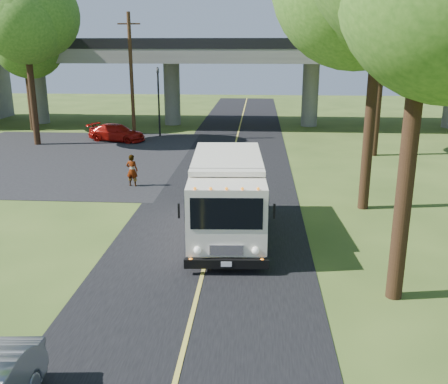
# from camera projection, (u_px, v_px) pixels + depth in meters

# --- Properties ---
(ground) EXTENTS (120.00, 120.00, 0.00)m
(ground) POSITION_uv_depth(u_px,v_px,m) (194.00, 308.00, 13.40)
(ground) COLOR #384F1C
(ground) RESTS_ON ground
(road) EXTENTS (7.00, 90.00, 0.02)m
(road) POSITION_uv_depth(u_px,v_px,m) (222.00, 198.00, 22.96)
(road) COLOR black
(road) RESTS_ON ground
(parking_lot) EXTENTS (16.00, 18.00, 0.01)m
(parking_lot) POSITION_uv_depth(u_px,v_px,m) (57.00, 157.00, 31.36)
(parking_lot) COLOR black
(parking_lot) RESTS_ON ground
(lane_line) EXTENTS (0.12, 90.00, 0.01)m
(lane_line) POSITION_uv_depth(u_px,v_px,m) (222.00, 198.00, 22.96)
(lane_line) COLOR gold
(lane_line) RESTS_ON road
(overpass) EXTENTS (54.00, 10.00, 7.30)m
(overpass) POSITION_uv_depth(u_px,v_px,m) (241.00, 72.00, 42.73)
(overpass) COLOR slate
(overpass) RESTS_ON ground
(traffic_signal) EXTENTS (0.18, 0.22, 5.20)m
(traffic_signal) POSITION_uv_depth(u_px,v_px,m) (158.00, 94.00, 37.77)
(traffic_signal) COLOR black
(traffic_signal) RESTS_ON ground
(utility_pole) EXTENTS (1.60, 0.26, 9.00)m
(utility_pole) POSITION_uv_depth(u_px,v_px,m) (132.00, 77.00, 35.56)
(utility_pole) COLOR #472D19
(utility_pole) RESTS_ON ground
(tree_right_far) EXTENTS (5.77, 5.67, 10.99)m
(tree_right_far) POSITION_uv_depth(u_px,v_px,m) (389.00, 18.00, 29.41)
(tree_right_far) COLOR #382314
(tree_right_far) RESTS_ON ground
(tree_left_lot) EXTENTS (5.60, 5.50, 10.50)m
(tree_left_lot) POSITION_uv_depth(u_px,v_px,m) (27.00, 27.00, 32.98)
(tree_left_lot) COLOR #382314
(tree_left_lot) RESTS_ON ground
(tree_left_far) EXTENTS (5.26, 5.16, 9.89)m
(tree_left_far) POSITION_uv_depth(u_px,v_px,m) (25.00, 36.00, 39.05)
(tree_left_far) COLOR #382314
(tree_left_far) RESTS_ON ground
(step_van) EXTENTS (2.92, 7.03, 2.90)m
(step_van) POSITION_uv_depth(u_px,v_px,m) (227.00, 195.00, 18.06)
(step_van) COLOR silver
(step_van) RESTS_ON ground
(red_sedan) EXTENTS (4.56, 2.82, 1.23)m
(red_sedan) POSITION_uv_depth(u_px,v_px,m) (117.00, 133.00, 36.53)
(red_sedan) COLOR #9A0F09
(red_sedan) RESTS_ON ground
(pedestrian) EXTENTS (0.64, 0.47, 1.61)m
(pedestrian) POSITION_uv_depth(u_px,v_px,m) (132.00, 170.00, 24.71)
(pedestrian) COLOR gray
(pedestrian) RESTS_ON ground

